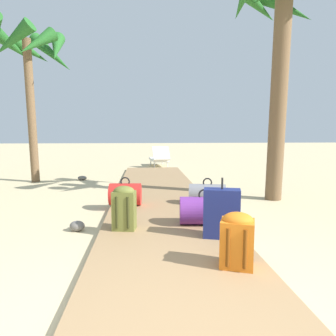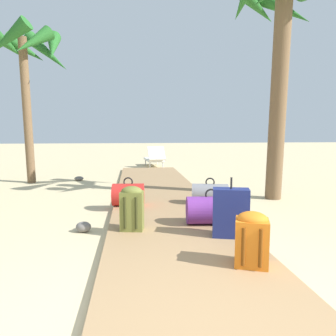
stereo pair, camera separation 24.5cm
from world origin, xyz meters
name	(u,v)px [view 2 (the right image)]	position (x,y,z in m)	size (l,w,h in m)	color
ground_plane	(165,209)	(0.00, 3.68, 0.00)	(60.00, 60.00, 0.00)	#CCB789
boardwalk	(160,196)	(0.00, 4.60, 0.04)	(1.75, 9.21, 0.08)	#9E7A51
duffel_bag_purple	(211,210)	(0.51, 2.46, 0.27)	(0.69, 0.43, 0.49)	#6B2D84
duffel_bag_red	(128,194)	(-0.62, 3.66, 0.27)	(0.56, 0.42, 0.49)	red
backpack_orange	(252,237)	(0.56, 1.10, 0.35)	(0.37, 0.34, 0.52)	orange
backpack_olive	(132,207)	(-0.56, 2.31, 0.38)	(0.32, 0.26, 0.57)	olive
duffel_bag_grey	(210,194)	(0.80, 3.65, 0.26)	(0.69, 0.47, 0.46)	slate
suitcase_navy	(231,213)	(0.62, 1.92, 0.37)	(0.46, 0.31, 0.72)	navy
palm_tree_near_right	(280,25)	(2.22, 4.19, 3.32)	(2.00, 2.13, 4.33)	brown
palm_tree_far_left	(25,54)	(-3.18, 6.80, 3.27)	(2.34, 2.35, 4.08)	brown
lounge_chair	(154,158)	(0.28, 10.19, 0.33)	(0.75, 1.60, 0.78)	white
rock_left_near	(83,227)	(-1.21, 2.53, 0.07)	(0.20, 0.15, 0.14)	slate
rock_left_far	(79,178)	(-2.01, 7.06, 0.06)	(0.22, 0.25, 0.12)	slate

